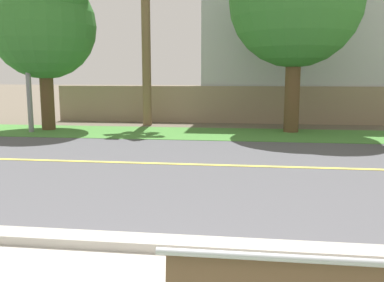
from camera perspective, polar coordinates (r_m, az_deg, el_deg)
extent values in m
plane|color=#665B4C|center=(9.89, 2.16, -1.48)|extent=(140.00, 140.00, 0.00)
cube|color=#ADA89E|center=(4.48, -4.77, -13.90)|extent=(44.00, 0.30, 0.11)
cube|color=#515156|center=(8.42, 1.21, -3.30)|extent=(52.00, 8.00, 0.01)
cube|color=#E0CC4C|center=(8.42, 1.21, -3.26)|extent=(48.00, 0.14, 0.01)
cube|color=#478438|center=(12.89, 3.43, 1.00)|extent=(48.00, 2.80, 0.02)
cylinder|color=gray|center=(14.17, -22.00, 14.69)|extent=(0.16, 0.16, 6.72)
cylinder|color=brown|center=(14.58, -19.29, 5.56)|extent=(0.44, 0.44, 2.10)
sphere|color=#33752D|center=(14.64, -19.77, 14.62)|extent=(3.36, 3.36, 3.36)
cylinder|color=brown|center=(13.54, 13.62, 6.52)|extent=(0.47, 0.47, 2.55)
sphere|color=#33752D|center=(13.72, 14.08, 18.28)|extent=(4.07, 4.07, 4.07)
cylinder|color=brown|center=(15.35, -6.37, 15.50)|extent=(0.32, 0.32, 7.10)
cube|color=gray|center=(15.98, 4.22, 5.03)|extent=(13.00, 0.36, 1.40)
cube|color=#B7BCC1|center=(19.55, 19.11, 13.27)|extent=(11.03, 6.40, 6.84)
cube|color=#232833|center=(16.06, 12.52, 15.81)|extent=(1.10, 0.06, 1.30)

